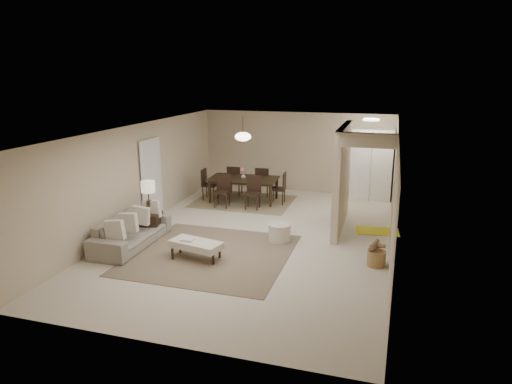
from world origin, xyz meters
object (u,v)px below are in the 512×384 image
(wicker_basket, at_px, (376,258))
(round_pouf, at_px, (279,233))
(pantry_cabinet, at_px, (371,164))
(dining_table, at_px, (243,190))
(ottoman_bench, at_px, (196,245))
(side_table, at_px, (150,224))
(sofa, at_px, (132,231))

(wicker_basket, bearing_deg, round_pouf, 160.32)
(pantry_cabinet, xyz_separation_m, dining_table, (-3.54, -1.39, -0.70))
(pantry_cabinet, xyz_separation_m, ottoman_bench, (-3.14, -5.72, -0.75))
(ottoman_bench, bearing_deg, side_table, 159.66)
(pantry_cabinet, distance_m, side_table, 6.73)
(sofa, distance_m, wicker_basket, 5.22)
(ottoman_bench, relative_size, side_table, 2.16)
(round_pouf, bearing_deg, wicker_basket, -19.68)
(pantry_cabinet, height_order, round_pouf, pantry_cabinet)
(side_table, bearing_deg, dining_table, 69.98)
(ottoman_bench, bearing_deg, sofa, -178.17)
(side_table, bearing_deg, wicker_basket, -3.57)
(wicker_basket, height_order, dining_table, dining_table)
(round_pouf, bearing_deg, sofa, -158.99)
(ottoman_bench, height_order, round_pouf, round_pouf)
(round_pouf, xyz_separation_m, wicker_basket, (2.15, -0.77, -0.05))
(wicker_basket, bearing_deg, side_table, 176.43)
(sofa, bearing_deg, pantry_cabinet, -42.27)
(side_table, height_order, dining_table, dining_table)
(round_pouf, distance_m, wicker_basket, 2.28)
(ottoman_bench, distance_m, dining_table, 4.35)
(side_table, distance_m, dining_table, 3.52)
(ottoman_bench, bearing_deg, round_pouf, 58.77)
(ottoman_bench, xyz_separation_m, side_table, (-1.61, 1.02, -0.04))
(ottoman_bench, height_order, wicker_basket, ottoman_bench)
(pantry_cabinet, distance_m, wicker_basket, 5.11)
(ottoman_bench, height_order, dining_table, dining_table)
(ottoman_bench, xyz_separation_m, dining_table, (-0.41, 4.33, 0.05))
(sofa, relative_size, dining_table, 1.10)
(sofa, distance_m, ottoman_bench, 1.69)
(pantry_cabinet, bearing_deg, dining_table, -158.61)
(ottoman_bench, distance_m, side_table, 1.91)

